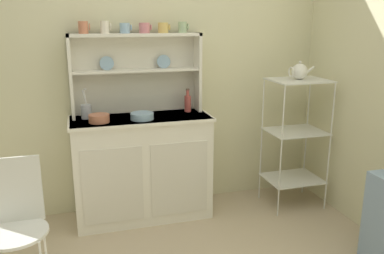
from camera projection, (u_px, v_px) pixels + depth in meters
wall_back at (137, 63)px, 3.32m from camera, size 3.84×0.05×2.50m
hutch_cabinet at (142, 166)px, 3.28m from camera, size 1.11×0.45×0.85m
hutch_shelf_unit at (136, 67)px, 3.23m from camera, size 1.04×0.18×0.64m
bakers_rack at (296, 130)px, 3.44m from camera, size 0.47×0.38×1.12m
wire_chair at (15, 217)px, 2.27m from camera, size 0.36×0.36×0.85m
cup_terracotta_0 at (83, 27)px, 3.01m from camera, size 0.09×0.07×0.09m
cup_cream_1 at (105, 27)px, 3.05m from camera, size 0.08×0.07×0.09m
cup_sky_2 at (125, 28)px, 3.09m from camera, size 0.09×0.08×0.08m
cup_rose_3 at (145, 28)px, 3.13m from camera, size 0.10×0.08×0.08m
cup_gold_4 at (163, 28)px, 3.17m from camera, size 0.10×0.08×0.08m
cup_sage_5 at (183, 27)px, 3.21m from camera, size 0.08×0.07×0.09m
bowl_mixing_large at (99, 118)px, 3.01m from camera, size 0.15×0.15×0.06m
bowl_floral_medium at (142, 116)px, 3.10m from camera, size 0.18×0.18×0.05m
jam_bottle at (188, 103)px, 3.35m from camera, size 0.05×0.05×0.19m
utensil_jar at (86, 111)px, 3.12m from camera, size 0.08×0.08×0.24m
porcelain_teapot at (299, 71)px, 3.31m from camera, size 0.22×0.13×0.15m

